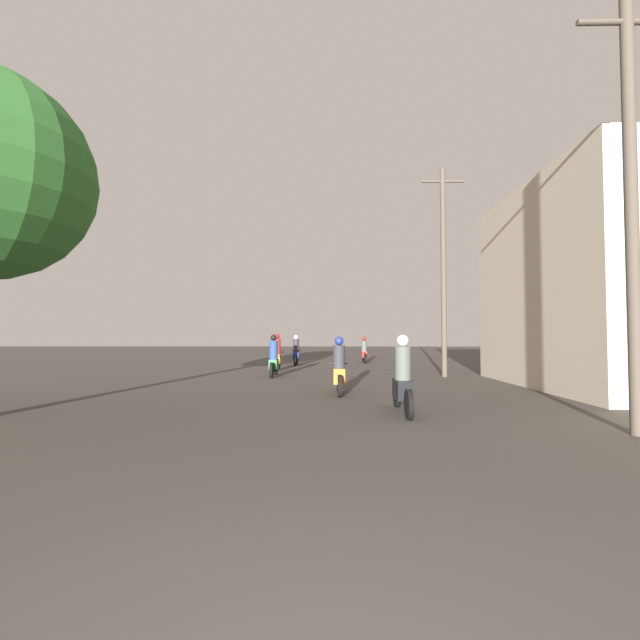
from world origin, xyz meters
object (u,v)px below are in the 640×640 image
(motorcycle_red, at_px, (364,352))
(motorcycle_yellow, at_px, (277,356))
(building_right_near, at_px, (613,285))
(utility_pole_far, at_px, (443,268))
(motorcycle_orange, at_px, (339,371))
(utility_pole_near, at_px, (631,200))
(motorcycle_black, at_px, (403,381))
(motorcycle_blue, at_px, (296,353))
(motorcycle_green, at_px, (274,360))

(motorcycle_red, bearing_deg, motorcycle_yellow, -120.77)
(building_right_near, bearing_deg, motorcycle_red, 119.15)
(building_right_near, height_order, utility_pole_far, utility_pole_far)
(motorcycle_yellow, distance_m, building_right_near, 12.96)
(motorcycle_orange, height_order, utility_pole_near, utility_pole_near)
(building_right_near, distance_m, utility_pole_far, 5.51)
(motorcycle_red, relative_size, utility_pole_far, 0.25)
(motorcycle_black, relative_size, motorcycle_yellow, 1.06)
(motorcycle_black, bearing_deg, motorcycle_yellow, 104.98)
(motorcycle_blue, height_order, motorcycle_red, motorcycle_blue)
(motorcycle_red, distance_m, building_right_near, 13.77)
(utility_pole_near, bearing_deg, utility_pole_far, 92.69)
(motorcycle_black, distance_m, utility_pole_near, 4.97)
(utility_pole_near, distance_m, utility_pole_far, 9.58)
(motorcycle_orange, distance_m, utility_pole_near, 7.29)
(utility_pole_near, bearing_deg, motorcycle_yellow, 119.89)
(utility_pole_far, bearing_deg, motorcycle_blue, 134.63)
(motorcycle_yellow, relative_size, motorcycle_blue, 1.02)
(motorcycle_green, bearing_deg, motorcycle_red, 55.44)
(motorcycle_orange, relative_size, motorcycle_blue, 0.98)
(motorcycle_red, relative_size, building_right_near, 0.26)
(motorcycle_blue, relative_size, utility_pole_far, 0.23)
(motorcycle_yellow, height_order, utility_pole_far, utility_pole_far)
(building_right_near, bearing_deg, motorcycle_green, 162.58)
(utility_pole_far, bearing_deg, building_right_near, -38.32)
(motorcycle_green, bearing_deg, building_right_near, -25.57)
(motorcycle_black, bearing_deg, utility_pole_near, -33.92)
(motorcycle_red, bearing_deg, building_right_near, -52.62)
(motorcycle_black, distance_m, utility_pole_far, 8.95)
(utility_pole_near, bearing_deg, motorcycle_black, 150.91)
(motorcycle_black, height_order, motorcycle_orange, motorcycle_black)
(motorcycle_green, xyz_separation_m, building_right_near, (10.79, -3.38, 2.47))
(motorcycle_green, bearing_deg, utility_pole_far, -8.47)
(motorcycle_blue, bearing_deg, motorcycle_black, -72.36)
(motorcycle_green, relative_size, building_right_near, 0.24)
(motorcycle_yellow, xyz_separation_m, utility_pole_near, (7.23, -12.58, 3.11))
(motorcycle_green, relative_size, motorcycle_yellow, 0.97)
(motorcycle_blue, height_order, building_right_near, building_right_near)
(motorcycle_red, height_order, building_right_near, building_right_near)
(motorcycle_yellow, height_order, building_right_near, building_right_near)
(motorcycle_blue, bearing_deg, building_right_near, -38.13)
(motorcycle_blue, distance_m, utility_pole_near, 17.41)
(motorcycle_orange, bearing_deg, utility_pole_far, 53.44)
(motorcycle_yellow, bearing_deg, motorcycle_blue, 84.10)
(motorcycle_orange, height_order, motorcycle_red, motorcycle_orange)
(motorcycle_yellow, distance_m, utility_pole_near, 14.84)
(motorcycle_green, height_order, motorcycle_blue, motorcycle_green)
(motorcycle_yellow, bearing_deg, utility_pole_near, -55.15)
(motorcycle_blue, relative_size, utility_pole_near, 0.26)
(building_right_near, distance_m, utility_pole_near, 7.30)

